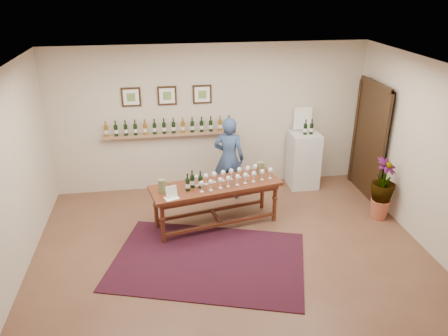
{
  "coord_description": "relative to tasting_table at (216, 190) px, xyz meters",
  "views": [
    {
      "loc": [
        -0.98,
        -5.46,
        3.9
      ],
      "look_at": [
        0.0,
        0.8,
        1.1
      ],
      "focal_mm": 35.0,
      "sensor_mm": 36.0,
      "label": 1
    }
  ],
  "objects": [
    {
      "name": "rug",
      "position": [
        -0.26,
        -1.03,
        -0.64
      ],
      "size": [
        3.24,
        2.62,
        0.01
      ],
      "primitive_type": "cube",
      "rotation": [
        0.0,
        0.0,
        -0.3
      ],
      "color": "#4F0F0E",
      "rests_on": "ground"
    },
    {
      "name": "info_sign",
      "position": [
        1.91,
        1.43,
        0.71
      ],
      "size": [
        0.35,
        0.02,
        0.49
      ],
      "primitive_type": "cube",
      "rotation": [
        0.0,
        0.0,
        -0.01
      ],
      "color": "white",
      "rests_on": "display_pedestal"
    },
    {
      "name": "table_glasses",
      "position": [
        0.23,
        0.02,
        0.21
      ],
      "size": [
        1.47,
        0.7,
        0.2
      ],
      "primitive_type": null,
      "rotation": [
        0.0,
        0.0,
        0.27
      ],
      "color": "white",
      "rests_on": "tasting_table"
    },
    {
      "name": "tasting_table",
      "position": [
        0.0,
        0.0,
        0.0
      ],
      "size": [
        2.24,
        1.11,
        0.76
      ],
      "rotation": [
        0.0,
        0.0,
        0.21
      ],
      "color": "#4D1A13",
      "rests_on": "ground"
    },
    {
      "name": "pitcher_left",
      "position": [
        -0.88,
        -0.16,
        0.22
      ],
      "size": [
        0.18,
        0.18,
        0.22
      ],
      "primitive_type": null,
      "rotation": [
        0.0,
        0.0,
        0.3
      ],
      "color": "#636840",
      "rests_on": "tasting_table"
    },
    {
      "name": "menu_card",
      "position": [
        -0.74,
        -0.37,
        0.21
      ],
      "size": [
        0.25,
        0.22,
        0.19
      ],
      "primitive_type": "cube",
      "rotation": [
        0.0,
        0.0,
        0.33
      ],
      "color": "white",
      "rests_on": "tasting_table"
    },
    {
      "name": "person",
      "position": [
        0.38,
        1.0,
        0.14
      ],
      "size": [
        0.67,
        0.56,
        1.58
      ],
      "primitive_type": "imported",
      "rotation": [
        0.0,
        0.0,
        2.77
      ],
      "color": "#324B77",
      "rests_on": "ground"
    },
    {
      "name": "ground",
      "position": [
        0.11,
        -0.93,
        -0.65
      ],
      "size": [
        6.0,
        6.0,
        0.0
      ],
      "primitive_type": "plane",
      "color": "brown",
      "rests_on": "ground"
    },
    {
      "name": "display_pedestal",
      "position": [
        1.92,
        1.24,
        -0.09
      ],
      "size": [
        0.56,
        0.56,
        1.11
      ],
      "primitive_type": "cube",
      "rotation": [
        0.0,
        0.0,
        -0.01
      ],
      "color": "silver",
      "rests_on": "ground"
    },
    {
      "name": "room_shell",
      "position": [
        2.22,
        0.93,
        0.47
      ],
      "size": [
        6.0,
        6.0,
        6.0
      ],
      "color": "beige",
      "rests_on": "ground"
    },
    {
      "name": "table_bottles",
      "position": [
        -0.38,
        -0.09,
        0.25
      ],
      "size": [
        0.29,
        0.22,
        0.28
      ],
      "primitive_type": null,
      "rotation": [
        0.0,
        0.0,
        0.32
      ],
      "color": "black",
      "rests_on": "tasting_table"
    },
    {
      "name": "pedestal_bottles",
      "position": [
        1.95,
        1.18,
        0.61
      ],
      "size": [
        0.29,
        0.08,
        0.29
      ],
      "primitive_type": null,
      "rotation": [
        0.0,
        0.0,
        -0.01
      ],
      "color": "black",
      "rests_on": "display_pedestal"
    },
    {
      "name": "potted_plant",
      "position": [
        2.85,
        -0.22,
        -0.09
      ],
      "size": [
        0.71,
        0.71,
        0.95
      ],
      "rotation": [
        0.0,
        0.0,
        0.72
      ],
      "color": "#A85238",
      "rests_on": "ground"
    },
    {
      "name": "pitcher_right",
      "position": [
        0.82,
        0.31,
        0.22
      ],
      "size": [
        0.16,
        0.16,
        0.21
      ],
      "primitive_type": null,
      "rotation": [
        0.0,
        0.0,
        0.26
      ],
      "color": "#636840",
      "rests_on": "tasting_table"
    }
  ]
}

